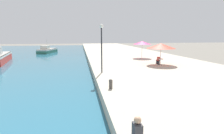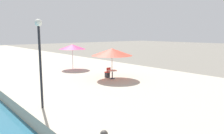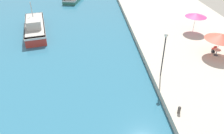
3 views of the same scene
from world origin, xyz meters
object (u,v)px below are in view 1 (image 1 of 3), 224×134
object	(u,v)px
lamppost	(102,40)
cafe_umbrella_pink	(161,46)
fishing_boat_far	(47,50)
person_at_quay	(136,134)
mooring_bollard	(111,84)
cafe_chair_left	(158,61)
cafe_umbrella_white	(142,43)
cafe_table	(160,60)

from	to	relation	value
lamppost	cafe_umbrella_pink	bearing A→B (deg)	23.97
fishing_boat_far	cafe_umbrella_pink	world-z (taller)	cafe_umbrella_pink
person_at_quay	mooring_bollard	distance (m)	6.33
person_at_quay	lamppost	size ratio (longest dim) A/B	0.23
person_at_quay	cafe_chair_left	bearing A→B (deg)	62.93
person_at_quay	lamppost	world-z (taller)	lamppost
cafe_umbrella_white	cafe_chair_left	world-z (taller)	cafe_umbrella_white
person_at_quay	mooring_bollard	xyz separation A→B (m)	(0.31, 6.32, -0.11)
cafe_umbrella_pink	lamppost	xyz separation A→B (m)	(-7.63, -3.39, 0.80)
cafe_table	lamppost	bearing A→B (deg)	-156.74
lamppost	cafe_table	bearing A→B (deg)	23.26
fishing_boat_far	mooring_bollard	size ratio (longest dim) A/B	10.93
cafe_table	fishing_boat_far	bearing A→B (deg)	123.88
fishing_boat_far	cafe_umbrella_white	world-z (taller)	cafe_umbrella_white
fishing_boat_far	cafe_umbrella_white	xyz separation A→B (m)	(17.79, -19.32, 2.46)
cafe_umbrella_white	mooring_bollard	xyz separation A→B (m)	(-7.77, -15.44, -2.06)
cafe_chair_left	lamppost	size ratio (longest dim) A/B	0.20
cafe_umbrella_white	person_at_quay	xyz separation A→B (m)	(-8.08, -21.76, -1.95)
cafe_umbrella_pink	mooring_bollard	world-z (taller)	cafe_umbrella_pink
fishing_boat_far	person_at_quay	distance (m)	42.22
cafe_umbrella_pink	lamppost	bearing A→B (deg)	-156.03
cafe_table	cafe_chair_left	xyz separation A→B (m)	(0.05, 0.72, -0.21)
cafe_umbrella_pink	cafe_table	distance (m)	1.77
cafe_table	cafe_umbrella_pink	bearing A→B (deg)	58.87
cafe_table	lamppost	distance (m)	8.60
mooring_bollard	fishing_boat_far	bearing A→B (deg)	106.08
mooring_bollard	lamppost	xyz separation A→B (m)	(0.06, 5.28, 2.74)
cafe_table	lamppost	size ratio (longest dim) A/B	0.18
cafe_umbrella_white	person_at_quay	distance (m)	23.29
cafe_umbrella_pink	cafe_table	xyz separation A→B (m)	(-0.09, -0.15, -1.76)
cafe_umbrella_pink	cafe_chair_left	world-z (taller)	cafe_umbrella_pink
lamppost	mooring_bollard	bearing A→B (deg)	-90.64
cafe_umbrella_pink	cafe_table	world-z (taller)	cafe_umbrella_pink
cafe_umbrella_white	mooring_bollard	size ratio (longest dim) A/B	4.42
cafe_table	person_at_quay	size ratio (longest dim) A/B	0.76
fishing_boat_far	cafe_chair_left	xyz separation A→B (m)	(17.66, -25.52, 0.38)
cafe_umbrella_white	mooring_bollard	distance (m)	17.41
cafe_chair_left	fishing_boat_far	bearing A→B (deg)	128.29
cafe_chair_left	person_at_quay	world-z (taller)	person_at_quay
fishing_boat_far	cafe_chair_left	world-z (taller)	fishing_boat_far
cafe_umbrella_pink	cafe_chair_left	size ratio (longest dim) A/B	3.81
mooring_bollard	lamppost	distance (m)	5.95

